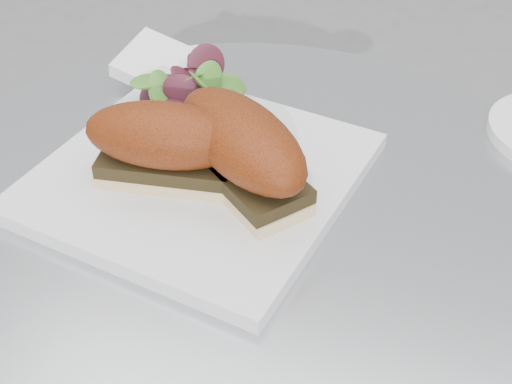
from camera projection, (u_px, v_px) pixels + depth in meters
The scene contains 6 objects.
table at pixel (241, 384), 0.81m from camera, with size 0.70×0.70×0.73m.
plate at pixel (198, 175), 0.69m from camera, with size 0.28×0.28×0.02m, color white.
sandwich_left at pixel (165, 143), 0.65m from camera, with size 0.16×0.09×0.08m.
sandwich_right at pixel (242, 147), 0.64m from camera, with size 0.18×0.17×0.08m.
salad at pixel (189, 95), 0.74m from camera, with size 0.11×0.11×0.05m, color #43882C, non-canonical shape.
napkin at pixel (169, 81), 0.83m from camera, with size 0.10×0.10×0.02m, color white, non-canonical shape.
Camera 1 is at (0.17, -0.45, 1.17)m, focal length 50.00 mm.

